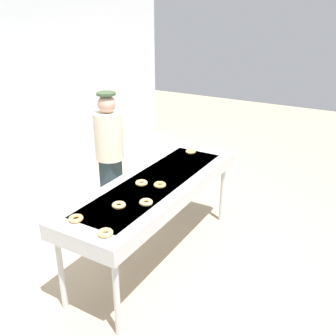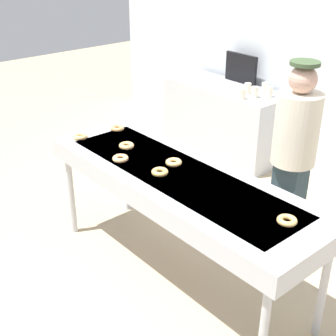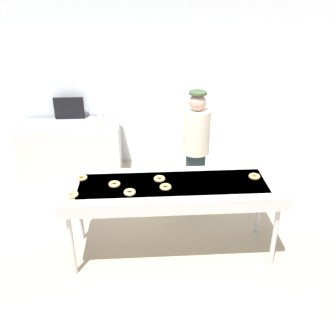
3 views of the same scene
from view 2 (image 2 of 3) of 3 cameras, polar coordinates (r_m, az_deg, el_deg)
ground_plane at (r=4.04m, az=1.15°, el=-12.75°), size 16.00×16.00×0.00m
fryer_conveyor at (r=3.55m, az=1.27°, el=-1.89°), size 2.44×0.79×0.95m
glazed_donut_0 at (r=3.50m, az=-0.99°, el=-0.48°), size 0.17×0.17×0.04m
glazed_donut_1 at (r=3.73m, az=-5.77°, el=1.17°), size 0.17×0.17×0.04m
glazed_donut_2 at (r=4.20m, az=-10.57°, el=3.78°), size 0.16×0.16×0.04m
glazed_donut_3 at (r=3.96m, az=-5.04°, el=2.71°), size 0.17×0.17×0.04m
glazed_donut_4 at (r=4.33m, az=-6.15°, el=4.82°), size 0.16×0.16×0.04m
glazed_donut_5 at (r=3.02m, az=14.19°, el=-6.18°), size 0.18×0.18×0.04m
glazed_donut_6 at (r=3.65m, az=0.69°, el=0.69°), size 0.14×0.14×0.04m
worker_baker at (r=3.90m, az=14.95°, el=1.89°), size 0.35×0.35×1.72m
prep_counter at (r=6.08m, az=6.76°, el=5.87°), size 1.61×0.63×0.86m
paper_cup_0 at (r=5.72m, az=11.64°, el=9.44°), size 0.08×0.08×0.13m
paper_cup_1 at (r=5.46m, az=8.95°, el=8.87°), size 0.08×0.08×0.13m
paper_cup_2 at (r=5.66m, az=9.61°, el=9.45°), size 0.08×0.08×0.13m
paper_cup_3 at (r=5.59m, az=12.15°, el=9.00°), size 0.08×0.08×0.13m
paper_cup_4 at (r=5.54m, az=10.43°, el=9.00°), size 0.08×0.08×0.13m
menu_display at (r=6.09m, az=8.81°, el=11.83°), size 0.48×0.04×0.36m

